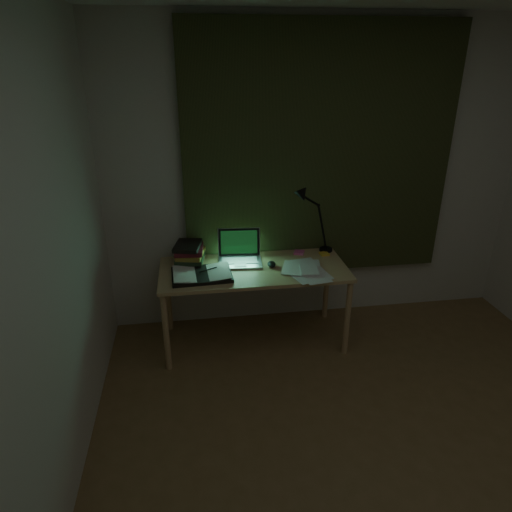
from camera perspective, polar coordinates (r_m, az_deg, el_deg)
The scene contains 13 objects.
floor at distance 2.89m, azimuth 18.11°, elevation -26.78°, with size 3.50×4.00×0.00m, color brown.
wall_back at distance 3.85m, azimuth 7.68°, elevation 9.47°, with size 3.50×0.00×2.50m, color beige.
wall_left at distance 1.97m, azimuth -28.41°, elevation -7.58°, with size 0.00×4.00×2.50m, color beige.
curtain at distance 3.77m, azimuth 8.01°, elevation 12.27°, with size 2.20×0.06×2.00m, color #30371B.
desk at distance 3.71m, azimuth -0.27°, elevation -6.17°, with size 1.46×0.64×0.67m, color tan, non-canonical shape.
laptop at distance 3.59m, azimuth -2.04°, elevation 0.84°, with size 0.34×0.39×0.25m, color #B9B9BE, non-canonical shape.
open_textbook at distance 3.44m, azimuth -6.81°, elevation -2.26°, with size 0.44×0.32×0.04m, color white, non-canonical shape.
book_stack at distance 3.65m, azimuth -8.33°, elevation 0.36°, with size 0.21×0.26×0.17m, color white, non-canonical shape.
loose_papers at distance 3.53m, azimuth 5.88°, elevation -1.74°, with size 0.30×0.32×0.02m, color silver, non-canonical shape.
mouse at distance 3.58m, azimuth 1.96°, elevation -1.03°, with size 0.06×0.10×0.04m, color black.
sticky_yellow at distance 3.84m, azimuth 8.52°, elevation 0.28°, with size 0.07×0.07×0.02m, color yellow.
sticky_pink at distance 3.84m, azimuth 5.40°, elevation 0.45°, with size 0.08×0.08×0.02m, color pink.
desk_lamp at distance 3.82m, azimuth 8.98°, elevation 4.77°, with size 0.40×0.31×0.59m, color black, non-canonical shape.
Camera 1 is at (-1.05, -1.59, 2.17)m, focal length 32.00 mm.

